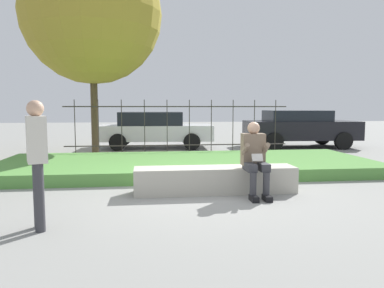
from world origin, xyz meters
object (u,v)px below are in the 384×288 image
Objects in this scene: stone_bench at (215,181)px; person_passerby at (37,154)px; car_parked_right at (299,127)px; tree_behind_fence at (92,14)px; car_parked_center at (154,129)px; person_seated_reader at (255,156)px.

stone_bench is 3.12m from person_passerby.
car_parked_right is 8.19m from tree_behind_fence.
car_parked_center is 9.24m from person_passerby.
car_parked_right is at bearing 62.14° from person_seated_reader.
stone_bench is 0.69× the size of car_parked_right.
stone_bench is 2.26× the size of person_seated_reader.
stone_bench is 0.45× the size of tree_behind_fence.
tree_behind_fence is (-3.40, 5.70, 3.58)m from person_seated_reader.
car_parked_right is at bearing -2.13° from car_parked_center.
stone_bench is at bearing 105.03° from person_passerby.
car_parked_right reaches higher than person_seated_reader.
person_seated_reader is 7.54m from tree_behind_fence.
stone_bench is 7.30m from tree_behind_fence.
tree_behind_fence reaches higher than person_seated_reader.
person_passerby is at bearing -125.99° from car_parked_right.
person_seated_reader is 0.30× the size of car_parked_center.
tree_behind_fence is (-1.86, -2.00, 3.57)m from car_parked_center.
person_seated_reader is at bearing -59.22° from tree_behind_fence.
tree_behind_fence reaches higher than car_parked_right.
car_parked_center reaches higher than person_seated_reader.
tree_behind_fence is at bearing 117.29° from stone_bench.
car_parked_right is 0.64× the size of tree_behind_fence.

